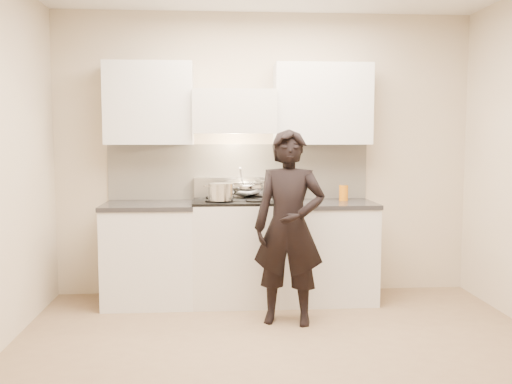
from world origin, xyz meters
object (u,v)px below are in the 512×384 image
at_px(wok, 246,186).
at_px(utensil_crock, 297,191).
at_px(stove, 235,250).
at_px(counter_right, 324,251).
at_px(person, 289,227).

height_order(wok, utensil_crock, wok).
bearing_deg(stove, wok, 51.15).
height_order(counter_right, person, person).
bearing_deg(wok, counter_right, -10.83).
bearing_deg(counter_right, person, -121.95).
distance_m(wok, person, 0.90).
xyz_separation_m(counter_right, utensil_crock, (-0.24, 0.16, 0.55)).
relative_size(wok, utensil_crock, 1.57).
distance_m(wok, utensil_crock, 0.49).
bearing_deg(stove, person, -58.00).
bearing_deg(stove, counter_right, 0.00).
bearing_deg(person, stove, 136.14).
relative_size(counter_right, wok, 2.04).
height_order(stove, counter_right, stove).
distance_m(stove, utensil_crock, 0.81).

